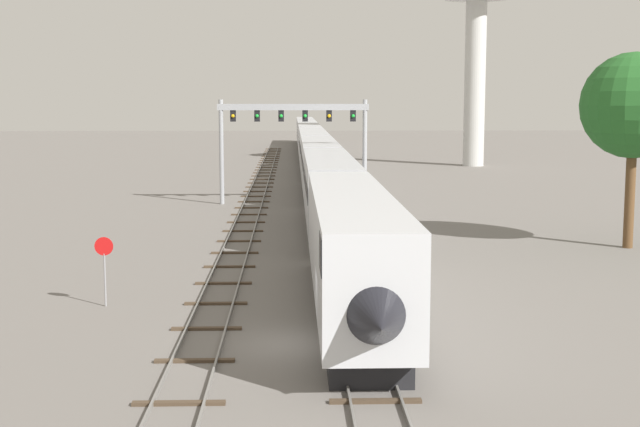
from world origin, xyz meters
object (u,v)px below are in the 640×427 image
(stop_sign, at_px, (104,261))
(signal_gantry, at_px, (293,127))
(water_tower, at_px, (477,6))
(trackside_tree_left, at_px, (634,106))
(passenger_train, at_px, (313,150))

(stop_sign, bearing_deg, signal_gantry, 77.53)
(signal_gantry, xyz_separation_m, water_tower, (22.66, 39.31, 13.59))
(signal_gantry, height_order, trackside_tree_left, trackside_tree_left)
(water_tower, bearing_deg, signal_gantry, -119.96)
(trackside_tree_left, bearing_deg, water_tower, 86.62)
(signal_gantry, bearing_deg, trackside_tree_left, -48.63)
(passenger_train, xyz_separation_m, stop_sign, (-10.00, -63.52, -0.74))
(water_tower, height_order, trackside_tree_left, water_tower)
(water_tower, relative_size, trackside_tree_left, 2.35)
(water_tower, distance_m, stop_sign, 82.31)
(trackside_tree_left, bearing_deg, passenger_train, 108.55)
(signal_gantry, distance_m, stop_sign, 36.16)
(signal_gantry, distance_m, water_tower, 47.36)
(passenger_train, height_order, trackside_tree_left, trackside_tree_left)
(passenger_train, xyz_separation_m, water_tower, (20.41, 10.84, 17.14))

